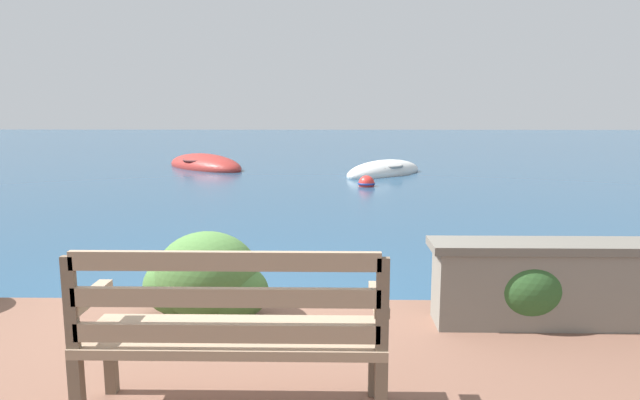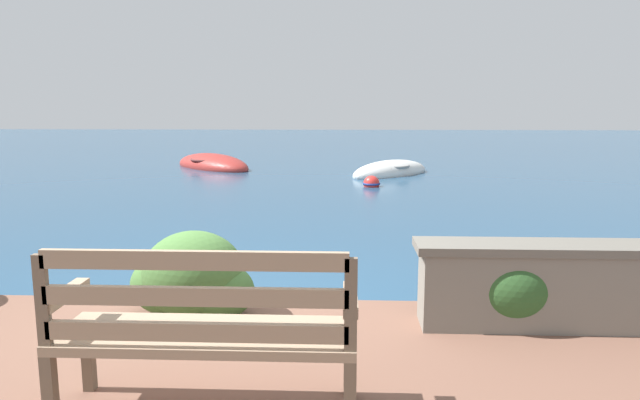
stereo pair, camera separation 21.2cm
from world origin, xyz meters
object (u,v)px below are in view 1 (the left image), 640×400
(rowboat_nearest, at_px, (384,172))
(rowboat_mid, at_px, (205,166))
(park_bench, at_px, (232,329))
(mooring_buoy, at_px, (366,184))

(rowboat_nearest, relative_size, rowboat_mid, 0.83)
(rowboat_nearest, bearing_deg, park_bench, 34.82)
(rowboat_nearest, bearing_deg, mooring_buoy, 28.57)
(rowboat_mid, height_order, mooring_buoy, rowboat_mid)
(rowboat_nearest, height_order, rowboat_mid, rowboat_mid)
(park_bench, bearing_deg, mooring_buoy, 78.68)
(rowboat_nearest, height_order, mooring_buoy, rowboat_nearest)
(park_bench, bearing_deg, rowboat_mid, 98.98)
(rowboat_nearest, distance_m, mooring_buoy, 2.38)
(rowboat_mid, xyz_separation_m, mooring_buoy, (4.54, -3.82, 0.00))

